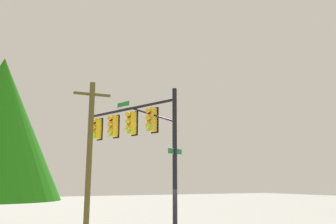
{
  "coord_description": "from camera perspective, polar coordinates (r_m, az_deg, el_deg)",
  "views": [
    {
      "loc": [
        -12.81,
        6.85,
        2.78
      ],
      "look_at": [
        0.61,
        0.01,
        5.93
      ],
      "focal_mm": 36.15,
      "sensor_mm": 36.0,
      "label": 1
    }
  ],
  "objects": [
    {
      "name": "signal_pole_assembly",
      "position": [
        16.43,
        -5.72,
        -3.54
      ],
      "size": [
        5.98,
        2.83,
        6.88
      ],
      "color": "black",
      "rests_on": "ground_plane"
    },
    {
      "name": "utility_pole",
      "position": [
        16.67,
        -13.14,
        -7.38
      ],
      "size": [
        0.31,
        1.8,
        7.66
      ],
      "color": "brown",
      "rests_on": "ground_plane"
    }
  ]
}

